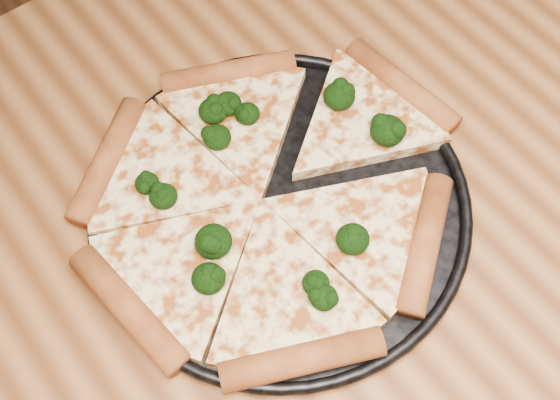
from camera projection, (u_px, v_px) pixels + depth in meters
dining_table at (299, 336)px, 0.69m from camera, size 1.20×0.90×0.75m
pizza_pan at (280, 204)px, 0.65m from camera, size 0.34×0.34×0.02m
pizza at (267, 196)px, 0.64m from camera, size 0.37×0.35×0.03m
broccoli_florets at (267, 180)px, 0.64m from camera, size 0.25×0.23×0.02m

